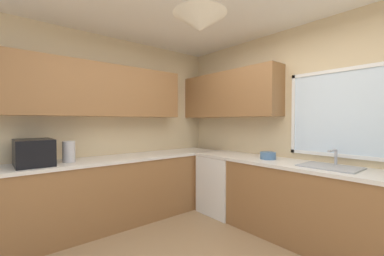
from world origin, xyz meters
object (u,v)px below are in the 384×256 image
(dishwasher, at_px, (224,184))
(sink_assembly, at_px, (330,166))
(kettle, at_px, (69,152))
(bowl, at_px, (268,156))
(microwave, at_px, (34,152))

(dishwasher, bearing_deg, sink_assembly, 1.43)
(kettle, bearing_deg, bowl, 55.80)
(microwave, distance_m, kettle, 0.35)
(microwave, xyz_separation_m, kettle, (0.02, 0.35, -0.02))
(dishwasher, height_order, bowl, bowl)
(kettle, xyz_separation_m, bowl, (1.38, 2.03, -0.08))
(microwave, bearing_deg, kettle, 86.73)
(kettle, relative_size, bowl, 1.29)
(sink_assembly, bearing_deg, microwave, -131.88)
(dishwasher, distance_m, microwave, 2.52)
(dishwasher, height_order, microwave, microwave)
(sink_assembly, bearing_deg, dishwasher, -178.57)
(dishwasher, relative_size, bowl, 4.33)
(sink_assembly, xyz_separation_m, bowl, (-0.74, -0.01, 0.03))
(kettle, bearing_deg, sink_assembly, 43.86)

